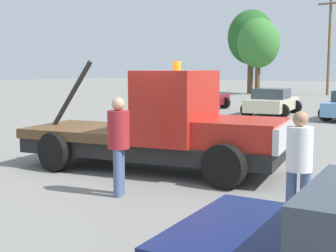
{
  "coord_description": "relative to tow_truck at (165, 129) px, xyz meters",
  "views": [
    {
      "loc": [
        6.58,
        -8.29,
        2.3
      ],
      "look_at": [
        0.5,
        0.0,
        1.05
      ],
      "focal_mm": 50.0,
      "sensor_mm": 36.0,
      "label": 1
    }
  ],
  "objects": [
    {
      "name": "ground_plane",
      "position": [
        -0.37,
        -0.08,
        -0.96
      ],
      "size": [
        160.0,
        160.0,
        0.0
      ],
      "primitive_type": "plane",
      "color": "gray"
    },
    {
      "name": "tow_truck",
      "position": [
        0.0,
        0.0,
        0.0
      ],
      "size": [
        6.33,
        3.29,
        2.51
      ],
      "rotation": [
        0.0,
        0.0,
        0.22
      ],
      "color": "black",
      "rests_on": "ground"
    },
    {
      "name": "person_near_truck",
      "position": [
        3.8,
        -1.85,
        0.02
      ],
      "size": [
        0.38,
        0.38,
        1.7
      ],
      "rotation": [
        0.0,
        0.0,
        1.63
      ],
      "color": "#475B84",
      "rests_on": "ground"
    },
    {
      "name": "person_at_hood",
      "position": [
        0.54,
        -2.15,
        0.08
      ],
      "size": [
        0.4,
        0.4,
        1.8
      ],
      "rotation": [
        0.0,
        0.0,
        0.53
      ],
      "color": "#475B84",
      "rests_on": "ground"
    },
    {
      "name": "parked_car_maroon",
      "position": [
        -8.05,
        14.07,
        -0.31
      ],
      "size": [
        2.86,
        4.57,
        1.34
      ],
      "rotation": [
        0.0,
        0.0,
        1.69
      ],
      "color": "maroon",
      "rests_on": "ground"
    },
    {
      "name": "parked_car_cream",
      "position": [
        -3.49,
        13.75,
        -0.31
      ],
      "size": [
        2.84,
        4.62,
        1.34
      ],
      "rotation": [
        0.0,
        0.0,
        1.74
      ],
      "color": "beige",
      "rests_on": "ground"
    },
    {
      "name": "tree_left",
      "position": [
        -12.54,
        31.01,
        3.65
      ],
      "size": [
        3.85,
        3.85,
        6.87
      ],
      "color": "brown",
      "rests_on": "ground"
    },
    {
      "name": "tree_right",
      "position": [
        -13.83,
        32.14,
        4.29
      ],
      "size": [
        4.38,
        4.38,
        7.82
      ],
      "color": "brown",
      "rests_on": "ground"
    },
    {
      "name": "traffic_cone",
      "position": [
        -3.19,
        5.09,
        -0.71
      ],
      "size": [
        0.4,
        0.4,
        0.55
      ],
      "color": "black",
      "rests_on": "ground"
    },
    {
      "name": "utility_pole",
      "position": [
        -6.96,
        33.56,
        3.84
      ],
      "size": [
        2.2,
        0.24,
        9.07
      ],
      "color": "brown",
      "rests_on": "ground"
    }
  ]
}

